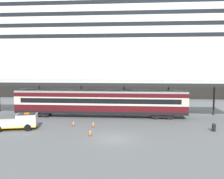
# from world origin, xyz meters

# --- Properties ---
(ground_plane) EXTENTS (400.00, 400.00, 0.00)m
(ground_plane) POSITION_xyz_m (0.00, 0.00, 0.00)
(ground_plane) COLOR slate
(cruise_ship) EXTENTS (134.59, 25.77, 35.11)m
(cruise_ship) POSITION_xyz_m (-5.03, 46.36, 11.60)
(cruise_ship) COLOR black
(cruise_ship) RESTS_ON ground
(platform_canopy) EXTENTS (42.43, 5.83, 5.57)m
(platform_canopy) POSITION_xyz_m (-2.98, 11.67, 5.32)
(platform_canopy) COLOR beige
(platform_canopy) RESTS_ON ground
(train_carriage) EXTENTS (25.73, 2.81, 4.11)m
(train_carriage) POSITION_xyz_m (-2.98, 11.24, 2.32)
(train_carriage) COLOR black
(train_carriage) RESTS_ON ground
(service_truck) EXTENTS (5.53, 3.22, 2.02)m
(service_truck) POSITION_xyz_m (-11.80, 2.94, 0.99)
(service_truck) COLOR silver
(service_truck) RESTS_ON ground
(traffic_cone_near) EXTENTS (0.36, 0.36, 0.71)m
(traffic_cone_near) POSITION_xyz_m (-5.68, 5.23, 0.35)
(traffic_cone_near) COLOR black
(traffic_cone_near) RESTS_ON ground
(traffic_cone_mid) EXTENTS (0.36, 0.36, 0.74)m
(traffic_cone_mid) POSITION_xyz_m (-3.03, 4.86, 0.37)
(traffic_cone_mid) COLOR black
(traffic_cone_mid) RESTS_ON ground
(traffic_cone_far) EXTENTS (0.36, 0.36, 0.77)m
(traffic_cone_far) POSITION_xyz_m (-2.73, 0.92, 0.38)
(traffic_cone_far) COLOR black
(traffic_cone_far) RESTS_ON ground
(quay_bollard) EXTENTS (0.48, 0.48, 0.96)m
(quay_bollard) POSITION_xyz_m (11.47, 3.97, 0.52)
(quay_bollard) COLOR black
(quay_bollard) RESTS_ON ground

